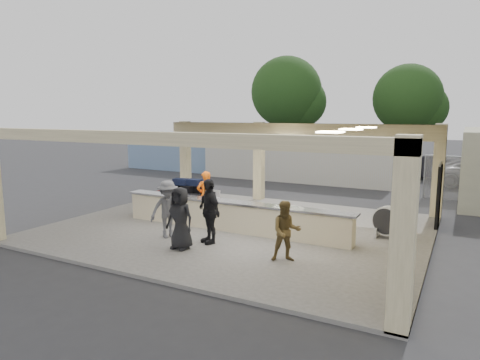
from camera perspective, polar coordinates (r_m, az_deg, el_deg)
The scene contains 15 objects.
ground at distance 14.62m, azimuth -0.21°, elevation -6.64°, with size 120.00×120.00×0.00m, color #2C2C2F.
pavilion at distance 14.80m, azimuth 1.73°, elevation -1.09°, with size 12.01×10.00×3.55m.
baggage_counter at distance 14.04m, azimuth -1.18°, elevation -4.81°, with size 8.20×0.58×0.98m.
luggage_cart at distance 16.54m, azimuth -7.38°, elevation -1.93°, with size 2.35×1.51×1.34m.
drum_fan at distance 13.93m, azimuth 19.05°, elevation -5.20°, with size 0.95×0.55×1.00m.
baggage_handler at distance 15.38m, azimuth -4.61°, elevation -2.10°, with size 0.65×0.36×1.78m, color #FF620D.
passenger_a at distance 11.17m, azimuth 6.17°, elevation -6.80°, with size 0.77×0.34×1.59m, color brown.
passenger_b at distance 12.64m, azimuth -4.15°, elevation -4.15°, with size 1.13×0.41×1.93m, color black.
passenger_c at distance 13.38m, azimuth -9.58°, elevation -3.85°, with size 1.15×0.40×1.78m, color #4E4F54.
passenger_d at distance 12.20m, azimuth -7.97°, elevation -5.06°, with size 0.87×0.35×1.77m, color black.
car_dark at distance 27.99m, azimuth 25.22°, elevation 1.45°, with size 1.52×4.31×1.44m, color black.
container_white at distance 25.42m, azimuth 7.46°, elevation 2.68°, with size 11.24×2.25×2.43m, color #BBBBB7.
container_blue at distance 29.93m, azimuth -6.15°, elevation 3.79°, with size 10.04×2.41×2.61m, color #6D84AE.
tree_left at distance 39.32m, azimuth 6.72°, elevation 11.21°, with size 6.60×6.30×9.00m.
tree_mid at distance 38.83m, azimuth 21.91°, elevation 9.75°, with size 6.00×5.60×8.00m.
Camera 1 is at (6.66, -12.41, 3.89)m, focal length 32.00 mm.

